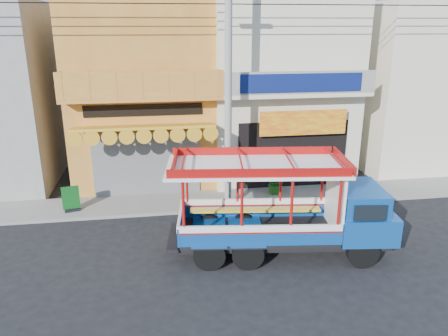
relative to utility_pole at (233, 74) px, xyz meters
name	(u,v)px	position (x,y,z in m)	size (l,w,h in m)	color
ground	(276,248)	(0.85, -3.30, -5.03)	(90.00, 90.00, 0.00)	black
sidewalk	(250,198)	(0.85, 0.70, -4.97)	(30.00, 2.00, 0.12)	slate
shophouse_left	(144,85)	(-3.15, 4.66, -0.92)	(6.00, 7.50, 8.24)	#BC6F29
shophouse_right	(276,82)	(2.85, 4.66, -0.93)	(6.00, 6.75, 8.24)	beige
party_pilaster	(222,97)	(-0.15, 1.55, -1.03)	(0.35, 0.30, 8.00)	beige
filler_building_right	(414,86)	(9.85, 4.70, -1.23)	(6.00, 6.00, 7.60)	beige
utility_pole	(233,74)	(0.00, 0.00, 0.00)	(28.00, 0.26, 9.00)	gray
songthaew_truck	(298,208)	(1.35, -3.68, -3.55)	(6.80, 2.93, 3.08)	black
green_sign	(71,201)	(-5.92, 0.37, -4.51)	(0.62, 0.40, 0.95)	black
potted_plant_a	(275,183)	(1.94, 0.92, -4.46)	(0.82, 0.71, 0.91)	#235F1B
potted_plant_b	(334,184)	(4.21, 0.38, -4.42)	(0.54, 0.43, 0.98)	#235F1B
potted_plant_c	(339,178)	(4.65, 0.91, -4.41)	(0.56, 0.56, 1.00)	#235F1B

